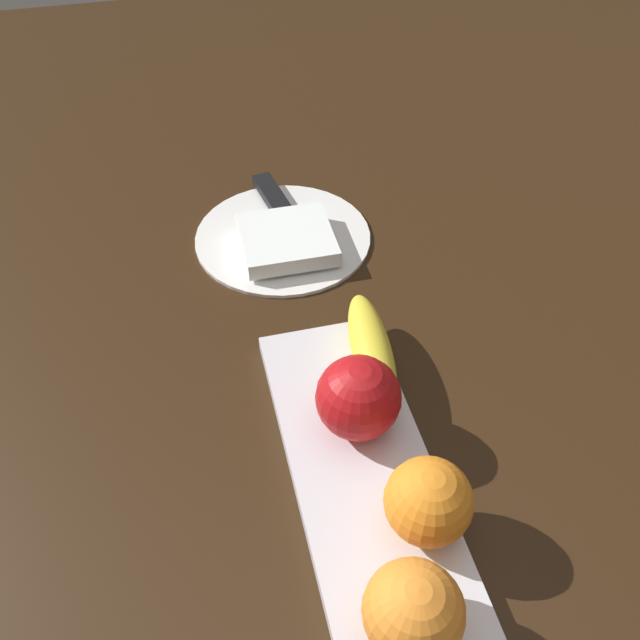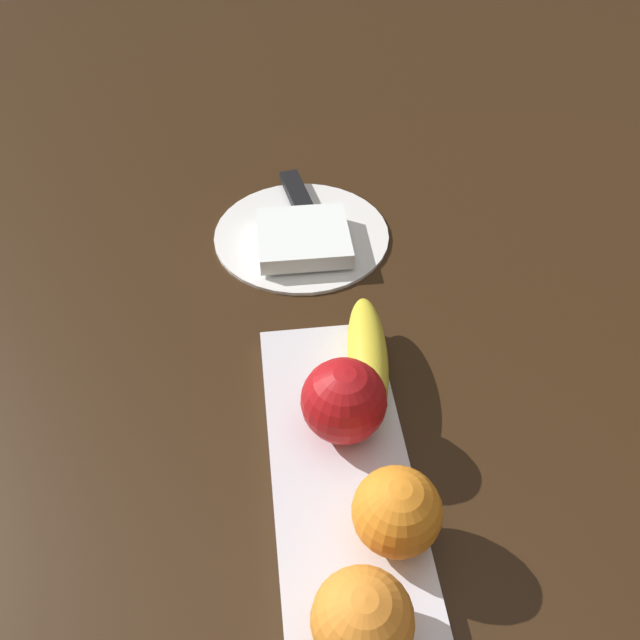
# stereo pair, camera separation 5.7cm
# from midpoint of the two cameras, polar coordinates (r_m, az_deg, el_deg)

# --- Properties ---
(ground_plane) EXTENTS (2.40, 2.40, 0.00)m
(ground_plane) POSITION_cam_midpoint_polar(r_m,az_deg,el_deg) (0.61, 4.17, -13.33)
(ground_plane) COLOR black
(fruit_tray) EXTENTS (0.42, 0.12, 0.02)m
(fruit_tray) POSITION_cam_midpoint_polar(r_m,az_deg,el_deg) (0.58, 1.81, -16.04)
(fruit_tray) COLOR silver
(fruit_tray) RESTS_ON ground_plane
(apple) EXTENTS (0.08, 0.08, 0.08)m
(apple) POSITION_cam_midpoint_polar(r_m,az_deg,el_deg) (0.59, 0.53, -6.77)
(apple) COLOR #B31317
(apple) RESTS_ON fruit_tray
(banana) EXTENTS (0.16, 0.06, 0.04)m
(banana) POSITION_cam_midpoint_polar(r_m,az_deg,el_deg) (0.65, 1.95, -2.82)
(banana) COLOR yellow
(banana) RESTS_ON fruit_tray
(orange_near_apple) EXTENTS (0.07, 0.07, 0.07)m
(orange_near_apple) POSITION_cam_midpoint_polar(r_m,az_deg,el_deg) (0.50, 4.50, -23.70)
(orange_near_apple) COLOR orange
(orange_near_apple) RESTS_ON fruit_tray
(orange_near_banana) EXTENTS (0.07, 0.07, 0.07)m
(orange_near_banana) POSITION_cam_midpoint_polar(r_m,az_deg,el_deg) (0.54, 5.93, -15.34)
(orange_near_banana) COLOR orange
(orange_near_banana) RESTS_ON fruit_tray
(dinner_plate) EXTENTS (0.22, 0.22, 0.01)m
(dinner_plate) POSITION_cam_midpoint_polar(r_m,az_deg,el_deg) (0.83, -5.14, 7.12)
(dinner_plate) COLOR white
(dinner_plate) RESTS_ON ground_plane
(folded_napkin) EXTENTS (0.10, 0.11, 0.02)m
(folded_napkin) POSITION_cam_midpoint_polar(r_m,az_deg,el_deg) (0.80, -4.87, 6.77)
(folded_napkin) COLOR white
(folded_napkin) RESTS_ON dinner_plate
(knife) EXTENTS (0.18, 0.05, 0.01)m
(knife) POSITION_cam_midpoint_polar(r_m,az_deg,el_deg) (0.87, -5.60, 9.86)
(knife) COLOR silver
(knife) RESTS_ON dinner_plate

